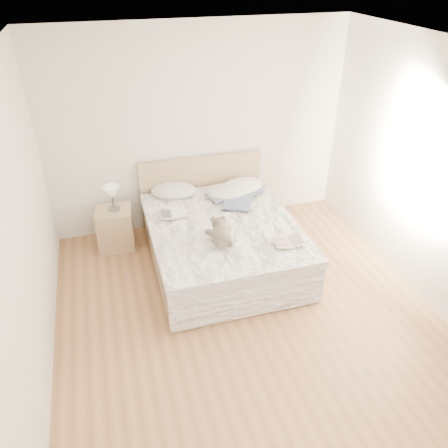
{
  "coord_description": "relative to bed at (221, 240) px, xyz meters",
  "views": [
    {
      "loc": [
        -1.22,
        -3.13,
        3.34
      ],
      "look_at": [
        -0.0,
        1.05,
        0.62
      ],
      "focal_mm": 35.0,
      "sensor_mm": 36.0,
      "label": 1
    }
  ],
  "objects": [
    {
      "name": "ceiling",
      "position": [
        0.0,
        -1.19,
        2.39
      ],
      "size": [
        4.0,
        4.5,
        0.0
      ],
      "primitive_type": "cube",
      "color": "white",
      "rests_on": "ground"
    },
    {
      "name": "bed",
      "position": [
        0.0,
        0.0,
        0.0
      ],
      "size": [
        1.72,
        2.14,
        1.0
      ],
      "color": "tan",
      "rests_on": "floor"
    },
    {
      "name": "nightstand",
      "position": [
        -1.24,
        0.67,
        -0.03
      ],
      "size": [
        0.49,
        0.44,
        0.56
      ],
      "primitive_type": "cube",
      "rotation": [
        0.0,
        0.0,
        -0.09
      ],
      "color": "tan",
      "rests_on": "floor"
    },
    {
      "name": "pillow_middle",
      "position": [
        0.27,
        0.59,
        0.33
      ],
      "size": [
        0.6,
        0.44,
        0.17
      ],
      "primitive_type": "ellipsoid",
      "rotation": [
        0.0,
        0.0,
        0.06
      ],
      "color": "silver",
      "rests_on": "bed"
    },
    {
      "name": "wall_front",
      "position": [
        0.0,
        -3.44,
        1.04
      ],
      "size": [
        4.0,
        0.02,
        2.7
      ],
      "primitive_type": "cube",
      "color": "silver",
      "rests_on": "ground"
    },
    {
      "name": "pillow_left",
      "position": [
        -0.42,
        0.82,
        0.33
      ],
      "size": [
        0.69,
        0.57,
        0.18
      ],
      "primitive_type": "ellipsoid",
      "rotation": [
        0.0,
        0.0,
        -0.27
      ],
      "color": "silver",
      "rests_on": "bed"
    },
    {
      "name": "wall_right",
      "position": [
        2.0,
        -1.19,
        1.04
      ],
      "size": [
        0.02,
        4.5,
        2.7
      ],
      "primitive_type": "cube",
      "color": "silver",
      "rests_on": "ground"
    },
    {
      "name": "teddy_bear",
      "position": [
        -0.14,
        -0.49,
        0.34
      ],
      "size": [
        0.28,
        0.39,
        0.2
      ],
      "primitive_type": null,
      "rotation": [
        0.0,
        0.0,
        -0.03
      ],
      "color": "#65594A",
      "rests_on": "bed"
    },
    {
      "name": "wall_back",
      "position": [
        0.0,
        1.06,
        1.04
      ],
      "size": [
        4.0,
        0.02,
        2.7
      ],
      "primitive_type": "cube",
      "color": "silver",
      "rests_on": "ground"
    },
    {
      "name": "window",
      "position": [
        1.99,
        -0.89,
        1.14
      ],
      "size": [
        0.02,
        1.3,
        1.1
      ],
      "primitive_type": "cube",
      "color": "white",
      "rests_on": "wall_right"
    },
    {
      "name": "table_lamp",
      "position": [
        -1.22,
        0.68,
        0.49
      ],
      "size": [
        0.26,
        0.26,
        0.32
      ],
      "color": "#4A4541",
      "rests_on": "nightstand"
    },
    {
      "name": "blouse",
      "position": [
        0.33,
        0.34,
        0.32
      ],
      "size": [
        0.74,
        0.75,
        0.02
      ],
      "primitive_type": null,
      "rotation": [
        0.0,
        0.0,
        -0.46
      ],
      "color": "#394865",
      "rests_on": "bed"
    },
    {
      "name": "wall_left",
      "position": [
        -2.0,
        -1.19,
        1.04
      ],
      "size": [
        0.02,
        4.5,
        2.7
      ],
      "primitive_type": "cube",
      "color": "silver",
      "rests_on": "ground"
    },
    {
      "name": "photo_book",
      "position": [
        -0.54,
        0.24,
        0.32
      ],
      "size": [
        0.36,
        0.27,
        0.03
      ],
      "primitive_type": "cube",
      "rotation": [
        0.0,
        0.0,
        -0.12
      ],
      "color": "white",
      "rests_on": "bed"
    },
    {
      "name": "childrens_book",
      "position": [
        0.57,
        -0.71,
        0.32
      ],
      "size": [
        0.36,
        0.26,
        0.02
      ],
      "primitive_type": "cube",
      "rotation": [
        0.0,
        0.0,
        -0.05
      ],
      "color": "beige",
      "rests_on": "bed"
    },
    {
      "name": "floor",
      "position": [
        0.0,
        -1.19,
        -0.31
      ],
      "size": [
        4.0,
        4.5,
        0.0
      ],
      "primitive_type": "cube",
      "color": "brown",
      "rests_on": "ground"
    },
    {
      "name": "pillow_right",
      "position": [
        0.49,
        0.68,
        0.33
      ],
      "size": [
        0.7,
        0.58,
        0.18
      ],
      "primitive_type": "ellipsoid",
      "rotation": [
        0.0,
        0.0,
        0.28
      ],
      "color": "white",
      "rests_on": "bed"
    }
  ]
}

